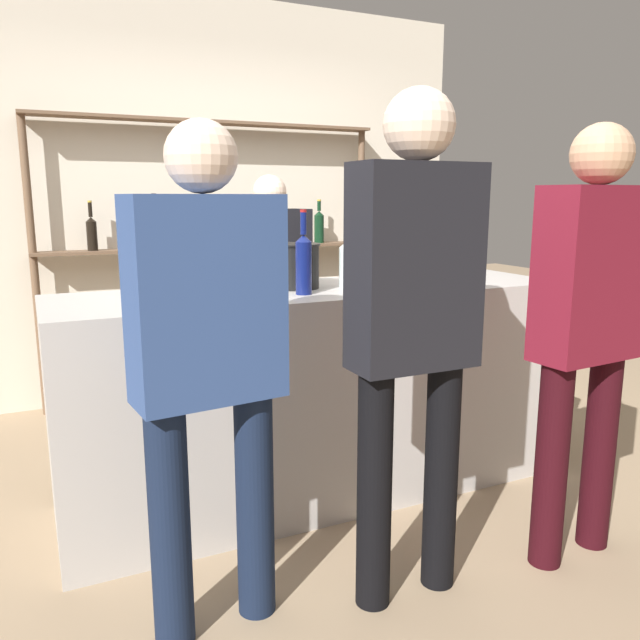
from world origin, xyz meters
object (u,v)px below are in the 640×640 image
Objects in this scene: counter_bottle_3 at (304,262)px; ice_bucket at (296,266)px; counter_bottle_1 at (197,258)px; cork_jar at (171,277)px; counter_bottle_2 at (231,262)px; server_behind_counter at (271,284)px; counter_bottle_4 at (349,261)px; customer_center at (414,311)px; customer_left at (208,349)px; customer_right at (588,313)px; counter_bottle_0 at (420,252)px.

ice_bucket is (0.04, 0.19, -0.04)m from counter_bottle_3.
counter_bottle_1 is 2.49× the size of cork_jar.
counter_bottle_2 is (0.16, 0.01, -0.03)m from counter_bottle_1.
counter_bottle_1 is 0.23× the size of server_behind_counter.
customer_center reaches higher than counter_bottle_4.
server_behind_counter is at bearing -32.53° from customer_left.
customer_right is at bearing -44.01° from counter_bottle_1.
server_behind_counter reaches higher than counter_bottle_1.
server_behind_counter reaches higher than counter_bottle_2.
customer_center is at bearing -125.18° from counter_bottle_0.
ice_bucket is at bearing -33.86° from counter_bottle_2.
counter_bottle_4 is (0.27, 0.10, -0.02)m from counter_bottle_3.
customer_right is (0.82, -0.81, -0.15)m from counter_bottle_3.
counter_bottle_0 is at bearing -3.45° from cork_jar.
counter_bottle_4 is 0.22× the size of server_behind_counter.
counter_bottle_2 is 0.31m from cork_jar.
customer_center is (0.46, -1.09, -0.10)m from counter_bottle_1.
counter_bottle_0 is at bearing 15.78° from counter_bottle_3.
counter_bottle_2 is 0.18× the size of customer_left.
counter_bottle_2 is 1.57m from customer_right.
counter_bottle_4 is at bearing -28.65° from counter_bottle_2.
customer_center is 1.05× the size of customer_right.
counter_bottle_0 is at bearing -7.06° from counter_bottle_1.
cork_jar is 0.08× the size of customer_center.
counter_bottle_2 is 0.93m from server_behind_counter.
cork_jar is (-0.30, -0.08, -0.05)m from counter_bottle_2.
customer_center reaches higher than server_behind_counter.
counter_bottle_3 is at bearing 41.21° from customer_right.
counter_bottle_0 is 1.00× the size of counter_bottle_1.
counter_bottle_0 reaches higher than cork_jar.
counter_bottle_1 is 1.58× the size of ice_bucket.
counter_bottle_2 is at bearing 37.25° from customer_right.
server_behind_counter is at bearing 76.26° from ice_bucket.
customer_center reaches higher than cork_jar.
customer_left is (-1.34, -0.83, -0.19)m from counter_bottle_0.
counter_bottle_4 is 1.05m from server_behind_counter.
cork_jar is (-0.56, 0.10, -0.03)m from ice_bucket.
customer_center reaches higher than counter_bottle_2.
counter_bottle_0 is at bearing -8.94° from counter_bottle_2.
server_behind_counter is 0.88× the size of customer_center.
counter_bottle_4 is at bearing -21.35° from counter_bottle_1.
counter_bottle_1 is 1.01m from customer_left.
counter_bottle_1 is 1.18× the size of counter_bottle_2.
counter_bottle_3 reaches higher than cork_jar.
customer_center is (0.59, -1.03, -0.03)m from cork_jar.
counter_bottle_1 is 0.52m from counter_bottle_3.
counter_bottle_3 is 1.61× the size of ice_bucket.
counter_bottle_1 reaches higher than ice_bucket.
counter_bottle_1 is at bearing 172.94° from counter_bottle_0.
server_behind_counter is (0.00, 1.03, -0.23)m from counter_bottle_4.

